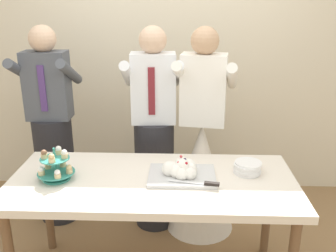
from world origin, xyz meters
TOP-DOWN VIEW (x-y plane):
  - rear_wall at (0.00, 1.45)m, footprint 5.20×0.10m
  - dessert_table at (0.00, 0.00)m, footprint 1.80×0.80m
  - cupcake_stand at (-0.60, -0.03)m, footprint 0.23×0.23m
  - main_cake_tray at (0.18, 0.03)m, footprint 0.43×0.32m
  - plate_stack at (0.61, 0.10)m, footprint 0.18×0.18m
  - person_groom at (-0.04, 0.70)m, footprint 0.48×0.51m
  - person_bride at (0.34, 0.66)m, footprint 0.56×0.56m
  - person_guest at (-0.89, 0.76)m, footprint 0.47×0.49m

SIDE VIEW (x-z plane):
  - person_bride at x=0.34m, z-range -0.25..1.41m
  - dessert_table at x=0.00m, z-range 0.31..1.09m
  - person_groom at x=-0.04m, z-range -0.08..1.58m
  - person_guest at x=-0.89m, z-range -0.08..1.58m
  - plate_stack at x=0.61m, z-range 0.78..0.85m
  - main_cake_tray at x=0.18m, z-range 0.76..0.88m
  - cupcake_stand at x=-0.60m, z-range 0.75..0.96m
  - rear_wall at x=0.00m, z-range 0.00..2.90m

